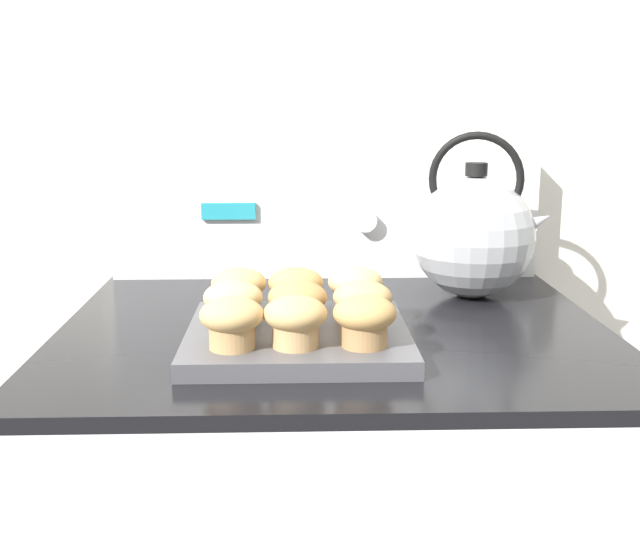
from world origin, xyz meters
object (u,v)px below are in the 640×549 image
at_px(muffin_r0_c1, 295,319).
at_px(muffin_r0_c0, 232,321).
at_px(muffin_r1_c0, 233,303).
at_px(tea_kettle, 474,235).
at_px(muffin_r2_c2, 355,287).
at_px(muffin_r2_c1, 296,288).
at_px(muffin_r2_c0, 239,288).
at_px(muffin_pan, 298,337).
at_px(muffin_r0_c2, 365,319).
at_px(muffin_r1_c2, 363,303).
at_px(muffin_r1_c1, 298,302).

bearing_deg(muffin_r0_c1, muffin_r0_c0, -177.70).
relative_size(muffin_r1_c0, tea_kettle, 0.29).
xyz_separation_m(muffin_r0_c0, muffin_r2_c2, (0.15, 0.16, 0.00)).
distance_m(muffin_r0_c0, tea_kettle, 0.47).
bearing_deg(muffin_r2_c1, muffin_r2_c0, 179.97).
height_order(muffin_pan, muffin_r2_c0, muffin_r2_c0).
bearing_deg(muffin_r2_c2, muffin_r2_c0, -179.71).
xyz_separation_m(muffin_pan, muffin_r0_c2, (0.08, -0.08, 0.04)).
bearing_deg(muffin_r0_c1, muffin_r0_c2, 0.00).
distance_m(muffin_r1_c2, muffin_r2_c0, 0.18).
xyz_separation_m(muffin_r1_c0, muffin_r2_c2, (0.16, 0.08, 0.00)).
distance_m(muffin_pan, muffin_r0_c2, 0.12).
relative_size(muffin_r0_c1, muffin_r1_c2, 1.00).
relative_size(muffin_r0_c0, muffin_r1_c1, 1.00).
height_order(muffin_r0_c0, muffin_r2_c1, same).
distance_m(muffin_r1_c2, tea_kettle, 0.31).
height_order(muffin_r0_c2, muffin_r1_c1, same).
xyz_separation_m(muffin_pan, muffin_r1_c2, (0.08, -0.00, 0.04)).
relative_size(muffin_pan, muffin_r1_c0, 3.73).
height_order(muffin_r0_c0, muffin_r2_c0, same).
xyz_separation_m(muffin_r0_c0, muffin_r2_c1, (0.07, 0.16, 0.00)).
xyz_separation_m(muffin_r1_c0, muffin_r2_c0, (0.00, 0.08, 0.00)).
distance_m(muffin_r0_c1, tea_kettle, 0.42).
distance_m(muffin_r0_c0, muffin_r2_c1, 0.17).
distance_m(muffin_r0_c1, muffin_r1_c2, 0.11).
xyz_separation_m(muffin_r2_c0, tea_kettle, (0.35, 0.16, 0.04)).
bearing_deg(muffin_r2_c0, muffin_r2_c2, 0.29).
distance_m(muffin_r0_c2, muffin_r1_c1, 0.11).
xyz_separation_m(muffin_r1_c2, muffin_r2_c1, (-0.08, 0.08, 0.00)).
height_order(muffin_r1_c1, tea_kettle, tea_kettle).
distance_m(muffin_r2_c0, tea_kettle, 0.39).
bearing_deg(tea_kettle, muffin_r2_c0, -154.70).
relative_size(muffin_pan, muffin_r1_c1, 3.73).
relative_size(muffin_pan, muffin_r0_c1, 3.73).
bearing_deg(muffin_r1_c2, muffin_r1_c1, 177.30).
xyz_separation_m(muffin_r0_c0, muffin_r1_c0, (-0.00, 0.08, 0.00)).
height_order(muffin_r2_c0, muffin_r2_c1, same).
xyz_separation_m(muffin_pan, muffin_r0_c0, (-0.07, -0.08, 0.04)).
height_order(muffin_r1_c1, muffin_r2_c0, same).
distance_m(muffin_r1_c0, muffin_r2_c1, 0.11).
relative_size(muffin_r2_c1, muffin_r2_c2, 1.00).
bearing_deg(muffin_r0_c0, muffin_pan, 46.56).
bearing_deg(muffin_pan, muffin_r2_c2, 46.04).
height_order(muffin_pan, muffin_r1_c1, muffin_r1_c1).
relative_size(muffin_r2_c2, tea_kettle, 0.29).
bearing_deg(muffin_r2_c1, muffin_r1_c0, -135.22).
bearing_deg(muffin_r1_c2, muffin_r0_c2, -92.88).
relative_size(muffin_r0_c1, muffin_r2_c2, 1.00).
bearing_deg(muffin_r1_c1, muffin_r1_c0, 179.00).
height_order(muffin_r0_c2, muffin_r2_c0, same).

